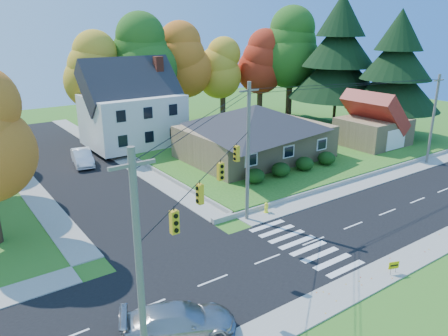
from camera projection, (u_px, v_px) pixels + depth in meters
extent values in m
plane|color=#3D7923|center=(314.00, 241.00, 28.72)|extent=(120.00, 120.00, 0.00)
cube|color=black|center=(314.00, 241.00, 28.71)|extent=(90.00, 8.00, 0.02)
cube|color=black|center=(70.00, 164.00, 44.43)|extent=(8.00, 44.00, 0.02)
cube|color=#9C9A90|center=(264.00, 215.00, 32.57)|extent=(90.00, 2.00, 0.08)
cube|color=#9C9A90|center=(378.00, 275.00, 24.84)|extent=(90.00, 2.00, 0.08)
cube|color=#3D7923|center=(260.00, 141.00, 52.03)|extent=(30.00, 30.00, 0.50)
cube|color=tan|center=(255.00, 141.00, 44.83)|extent=(14.00, 10.00, 3.20)
pyramid|color=#26262B|center=(255.00, 116.00, 43.98)|extent=(14.60, 10.60, 2.20)
cube|color=silver|center=(133.00, 119.00, 49.34)|extent=(10.00, 8.00, 5.60)
pyramid|color=#26262B|center=(131.00, 84.00, 48.07)|extent=(10.40, 8.40, 2.40)
cube|color=brown|center=(160.00, 99.00, 50.63)|extent=(0.90, 0.90, 9.60)
cube|color=tan|center=(373.00, 131.00, 49.46)|extent=(7.00, 6.00, 3.00)
pyramid|color=maroon|center=(375.00, 111.00, 48.73)|extent=(7.30, 6.30, 1.60)
cube|color=silver|center=(396.00, 139.00, 47.19)|extent=(3.20, 0.10, 2.20)
ellipsoid|color=#163A10|center=(255.00, 176.00, 37.59)|extent=(1.70, 1.70, 1.27)
ellipsoid|color=#163A10|center=(281.00, 170.00, 39.24)|extent=(1.70, 1.70, 1.27)
ellipsoid|color=#163A10|center=(305.00, 164.00, 40.89)|extent=(1.70, 1.70, 1.27)
ellipsoid|color=#163A10|center=(327.00, 158.00, 42.53)|extent=(1.70, 1.70, 1.27)
cylinder|color=#666059|center=(140.00, 285.00, 15.15)|extent=(0.26, 0.26, 10.00)
cube|color=#666059|center=(132.00, 165.00, 13.76)|extent=(1.60, 0.12, 0.12)
cylinder|color=#666059|center=(248.00, 154.00, 30.34)|extent=(0.26, 0.26, 10.00)
cube|color=#666059|center=(249.00, 91.00, 28.95)|extent=(1.60, 0.12, 0.12)
cylinder|color=#666059|center=(433.00, 120.00, 43.41)|extent=(0.26, 0.26, 9.00)
cube|color=#666059|center=(439.00, 80.00, 42.18)|extent=(1.60, 0.12, 0.12)
cube|color=gold|center=(174.00, 222.00, 17.77)|extent=(0.34, 0.26, 1.00)
cube|color=gold|center=(200.00, 194.00, 20.69)|extent=(0.26, 0.34, 1.00)
cube|color=gold|center=(221.00, 171.00, 23.84)|extent=(0.34, 0.26, 1.00)
cube|color=gold|center=(237.00, 153.00, 27.12)|extent=(0.26, 0.34, 1.00)
cylinder|color=black|center=(212.00, 169.00, 22.24)|extent=(13.02, 10.43, 0.04)
cylinder|color=#3F2A19|center=(97.00, 114.00, 52.91)|extent=(0.80, 0.80, 5.40)
sphere|color=gold|center=(94.00, 81.00, 51.68)|extent=(6.72, 6.72, 6.72)
sphere|color=gold|center=(93.00, 67.00, 51.15)|extent=(5.91, 5.91, 5.91)
sphere|color=gold|center=(91.00, 52.00, 50.62)|extent=(5.11, 5.11, 5.11)
cylinder|color=#3F2A19|center=(146.00, 106.00, 55.29)|extent=(0.86, 0.86, 6.30)
sphere|color=#2C641B|center=(144.00, 70.00, 53.85)|extent=(7.84, 7.84, 7.84)
sphere|color=#2C641B|center=(143.00, 53.00, 53.24)|extent=(6.90, 6.90, 6.90)
sphere|color=#2C641B|center=(142.00, 36.00, 52.62)|extent=(5.96, 5.96, 5.96)
cylinder|color=#3F2A19|center=(183.00, 102.00, 59.43)|extent=(0.83, 0.83, 5.85)
sphere|color=orange|center=(182.00, 71.00, 58.10)|extent=(7.28, 7.28, 7.28)
sphere|color=orange|center=(181.00, 56.00, 57.52)|extent=(6.41, 6.41, 6.41)
sphere|color=orange|center=(181.00, 42.00, 56.95)|extent=(5.53, 5.53, 5.53)
cylinder|color=#3F2A19|center=(223.00, 102.00, 62.10)|extent=(0.77, 0.77, 4.95)
sphere|color=gold|center=(223.00, 77.00, 60.97)|extent=(6.16, 6.16, 6.16)
sphere|color=gold|center=(223.00, 65.00, 60.48)|extent=(5.42, 5.42, 5.42)
sphere|color=gold|center=(223.00, 54.00, 60.00)|extent=(4.68, 4.68, 4.68)
cylinder|color=#3F2A19|center=(260.00, 97.00, 64.55)|extent=(0.80, 0.80, 5.40)
sphere|color=#AA2915|center=(260.00, 71.00, 63.32)|extent=(6.72, 6.72, 6.72)
sphere|color=#AA2915|center=(261.00, 59.00, 62.79)|extent=(5.91, 5.91, 5.91)
sphere|color=#AA2915|center=(261.00, 47.00, 62.26)|extent=(5.11, 5.11, 5.11)
cylinder|color=#3F2A19|center=(289.00, 92.00, 64.99)|extent=(0.89, 0.89, 6.75)
sphere|color=#2C641B|center=(291.00, 59.00, 63.45)|extent=(8.40, 8.40, 8.40)
sphere|color=#2C641B|center=(291.00, 44.00, 62.79)|extent=(7.39, 7.39, 7.39)
sphere|color=#2C641B|center=(292.00, 28.00, 62.12)|extent=(6.38, 6.38, 6.38)
cylinder|color=#3F2A19|center=(334.00, 113.00, 59.96)|extent=(0.40, 0.40, 2.88)
cone|color=black|center=(337.00, 73.00, 58.24)|extent=(12.80, 12.80, 6.72)
cone|color=black|center=(340.00, 43.00, 57.03)|extent=(9.60, 9.60, 6.08)
cone|color=black|center=(342.00, 14.00, 55.92)|extent=(6.40, 6.40, 5.44)
cylinder|color=#3F2A19|center=(389.00, 123.00, 54.38)|extent=(0.40, 0.40, 2.52)
cone|color=black|center=(394.00, 85.00, 52.88)|extent=(11.20, 11.20, 5.88)
cone|color=black|center=(397.00, 57.00, 51.82)|extent=(8.40, 8.40, 5.32)
cone|color=black|center=(401.00, 29.00, 50.84)|extent=(5.60, 5.60, 4.76)
imported|color=#A7A7AA|center=(179.00, 321.00, 19.82)|extent=(5.64, 4.06, 1.52)
imported|color=silver|center=(82.00, 157.00, 43.89)|extent=(2.52, 5.11, 1.61)
cylinder|color=#FFFC26|center=(266.00, 212.00, 32.96)|extent=(0.39, 0.39, 0.11)
cylinder|color=#FFFC26|center=(266.00, 209.00, 32.86)|extent=(0.26, 0.26, 0.59)
sphere|color=#FFFC26|center=(266.00, 204.00, 32.75)|extent=(0.28, 0.28, 0.28)
cylinder|color=#FFFC26|center=(266.00, 207.00, 32.83)|extent=(0.50, 0.29, 0.13)
cylinder|color=black|center=(391.00, 272.00, 24.69)|extent=(0.02, 0.02, 0.55)
cylinder|color=black|center=(396.00, 269.00, 24.96)|extent=(0.02, 0.02, 0.55)
cube|color=yellow|center=(394.00, 265.00, 24.72)|extent=(0.64, 0.25, 0.44)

